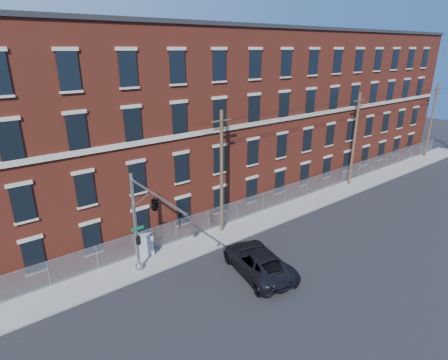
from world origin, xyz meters
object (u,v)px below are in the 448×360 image
traffic_signal_mast (150,211)px  pickup_truck (258,261)px  utility_pole_near (222,171)px  utility_cabinet (144,245)px

traffic_signal_mast → pickup_truck: size_ratio=1.11×
utility_pole_near → utility_cabinet: size_ratio=6.23×
pickup_truck → utility_pole_near: bearing=-93.8°
traffic_signal_mast → utility_cabinet: size_ratio=4.36×
utility_cabinet → utility_pole_near: bearing=14.3°
traffic_signal_mast → utility_pole_near: (8.00, 3.42, -0.05)m
traffic_signal_mast → pickup_truck: traffic_signal_mast is taller
pickup_truck → utility_cabinet: 8.35m
utility_pole_near → utility_cabinet: 8.14m
traffic_signal_mast → utility_cabinet: (1.18, 3.82, -4.47)m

